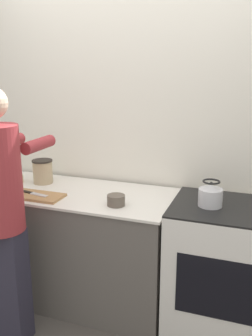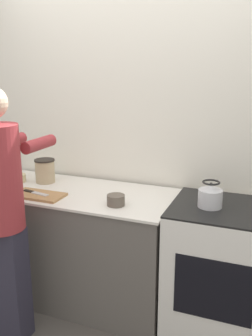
{
  "view_description": "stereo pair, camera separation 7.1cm",
  "coord_description": "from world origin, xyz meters",
  "px_view_note": "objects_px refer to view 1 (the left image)",
  "views": [
    {
      "loc": [
        0.91,
        -2.04,
        1.79
      ],
      "look_at": [
        0.09,
        0.23,
        1.13
      ],
      "focal_mm": 40.0,
      "sensor_mm": 36.0,
      "label": 1
    },
    {
      "loc": [
        0.97,
        -2.01,
        1.79
      ],
      "look_at": [
        0.09,
        0.23,
        1.13
      ],
      "focal_mm": 40.0,
      "sensor_mm": 36.0,
      "label": 2
    }
  ],
  "objects_px": {
    "knife": "(34,193)",
    "canister_jar": "(43,171)",
    "bowl_prep": "(116,200)",
    "cutting_board": "(37,196)",
    "kettle": "(211,195)",
    "oven": "(220,270)",
    "person": "(2,210)"
  },
  "relations": [
    {
      "from": "canister_jar",
      "to": "cutting_board",
      "type": "bearing_deg",
      "value": -65.16
    },
    {
      "from": "cutting_board",
      "to": "bowl_prep",
      "type": "xyz_separation_m",
      "value": [
        0.59,
        0.04,
        0.03
      ]
    },
    {
      "from": "cutting_board",
      "to": "canister_jar",
      "type": "height_order",
      "value": "canister_jar"
    },
    {
      "from": "person",
      "to": "knife",
      "type": "distance_m",
      "value": 0.39
    },
    {
      "from": "cutting_board",
      "to": "kettle",
      "type": "bearing_deg",
      "value": 6.67
    },
    {
      "from": "cutting_board",
      "to": "canister_jar",
      "type": "relative_size",
      "value": 1.99
    },
    {
      "from": "cutting_board",
      "to": "kettle",
      "type": "xyz_separation_m",
      "value": [
        1.2,
        0.14,
        0.1
      ]
    },
    {
      "from": "cutting_board",
      "to": "canister_jar",
      "type": "bearing_deg",
      "value": 114.84
    },
    {
      "from": "person",
      "to": "cutting_board",
      "type": "xyz_separation_m",
      "value": [
        0.01,
        0.38,
        -0.03
      ]
    },
    {
      "from": "oven",
      "to": "cutting_board",
      "type": "bearing_deg",
      "value": -172.42
    },
    {
      "from": "knife",
      "to": "canister_jar",
      "type": "bearing_deg",
      "value": 120.57
    },
    {
      "from": "bowl_prep",
      "to": "cutting_board",
      "type": "bearing_deg",
      "value": -176.35
    },
    {
      "from": "oven",
      "to": "person",
      "type": "relative_size",
      "value": 0.55
    },
    {
      "from": "bowl_prep",
      "to": "person",
      "type": "bearing_deg",
      "value": -145.42
    },
    {
      "from": "knife",
      "to": "canister_jar",
      "type": "distance_m",
      "value": 0.33
    },
    {
      "from": "bowl_prep",
      "to": "canister_jar",
      "type": "relative_size",
      "value": 0.64
    },
    {
      "from": "bowl_prep",
      "to": "canister_jar",
      "type": "height_order",
      "value": "canister_jar"
    },
    {
      "from": "person",
      "to": "canister_jar",
      "type": "relative_size",
      "value": 8.91
    },
    {
      "from": "canister_jar",
      "to": "bowl_prep",
      "type": "bearing_deg",
      "value": -20.53
    },
    {
      "from": "kettle",
      "to": "cutting_board",
      "type": "bearing_deg",
      "value": -173.33
    },
    {
      "from": "oven",
      "to": "canister_jar",
      "type": "height_order",
      "value": "canister_jar"
    },
    {
      "from": "oven",
      "to": "kettle",
      "type": "relative_size",
      "value": 5.4
    },
    {
      "from": "kettle",
      "to": "person",
      "type": "bearing_deg",
      "value": -156.87
    },
    {
      "from": "kettle",
      "to": "canister_jar",
      "type": "relative_size",
      "value": 0.9
    },
    {
      "from": "knife",
      "to": "kettle",
      "type": "distance_m",
      "value": 1.25
    },
    {
      "from": "person",
      "to": "kettle",
      "type": "distance_m",
      "value": 1.32
    },
    {
      "from": "cutting_board",
      "to": "oven",
      "type": "bearing_deg",
      "value": 7.58
    },
    {
      "from": "oven",
      "to": "cutting_board",
      "type": "height_order",
      "value": "oven"
    },
    {
      "from": "knife",
      "to": "cutting_board",
      "type": "bearing_deg",
      "value": -0.63
    },
    {
      "from": "person",
      "to": "knife",
      "type": "bearing_deg",
      "value": 93.74
    },
    {
      "from": "person",
      "to": "cutting_board",
      "type": "height_order",
      "value": "person"
    },
    {
      "from": "oven",
      "to": "bowl_prep",
      "type": "xyz_separation_m",
      "value": [
        -0.7,
        -0.13,
        0.46
      ]
    }
  ]
}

